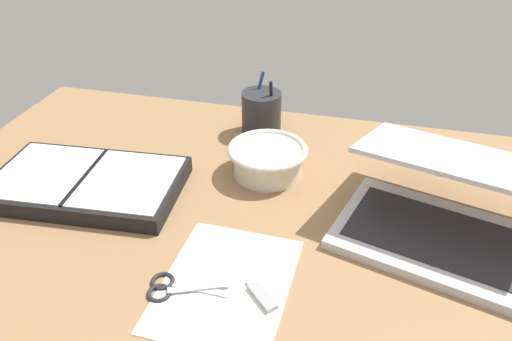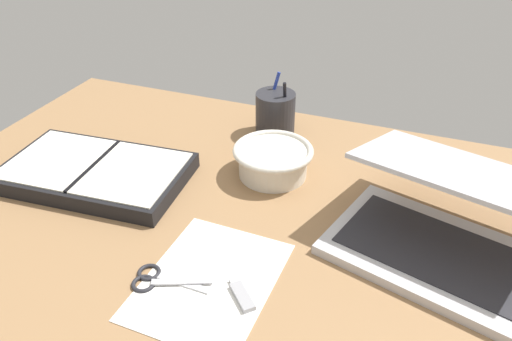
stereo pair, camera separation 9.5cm
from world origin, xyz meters
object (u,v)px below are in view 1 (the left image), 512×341
Objects in this scene: bowl at (268,159)px; planner at (87,183)px; pen_cup at (261,113)px; scissors at (170,287)px; laptop at (445,211)px.

planner is at bearing -155.95° from bowl.
pen_cup is (-5.67, 17.70, 1.56)cm from bowl.
pen_cup is 54.22cm from scissors.
bowl is at bearing -72.23° from pen_cup.
laptop reaches higher than pen_cup.
planner is (-34.00, -15.17, -1.85)cm from bowl.
planner is at bearing 130.83° from scissors.
bowl reaches higher than planner.
bowl is at bearing 67.74° from scissors.
pen_cup is at bearing 159.58° from laptop.
laptop is at bearing -18.47° from bowl.
laptop is 36.72cm from bowl.
planner reaches higher than scissors.
scissors is (26.65, -21.10, -1.48)cm from planner.
laptop reaches higher than scissors.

